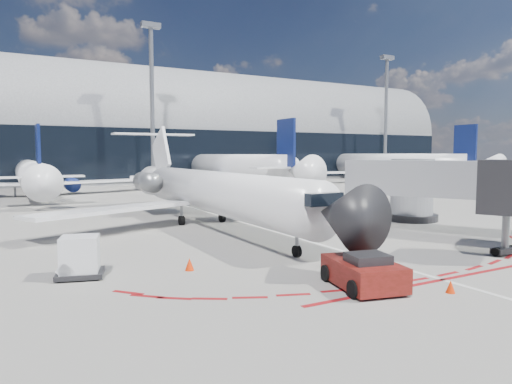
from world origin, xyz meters
TOP-DOWN VIEW (x-y plane):
  - ground at (0.00, 0.00)m, footprint 260.00×260.00m
  - apron_centerline at (0.00, 2.00)m, footprint 0.25×40.00m
  - apron_stop_bar at (0.00, -11.50)m, footprint 14.00×0.25m
  - terminal_building at (0.00, 64.97)m, footprint 150.00×24.15m
  - jet_bridge at (9.79, -3.01)m, footprint 10.03×15.20m
  - light_mast_centre at (5.00, 48.00)m, footprint 0.70×0.70m
  - light_mast_east at (55.00, 48.00)m, footprint 0.70×0.70m
  - regional_jet at (-2.97, 6.05)m, footprint 24.92×30.73m
  - pushback_tug at (-3.61, -10.74)m, footprint 2.89×5.48m
  - uld_container at (-13.08, -3.93)m, footprint 2.21×2.01m
  - safety_cone_left at (-8.64, -5.04)m, footprint 0.41×0.41m
  - safety_cone_right at (-1.23, -12.85)m, footprint 0.35×0.35m
  - bg_airliner_1 at (-12.84, 39.10)m, footprint 31.16×32.99m
  - bg_airliner_2 at (15.36, 40.53)m, footprint 36.96×39.13m
  - bg_airliner_3 at (48.02, 39.61)m, footprint 37.70×39.92m

SIDE VIEW (x-z plane):
  - ground at x=0.00m, z-range 0.00..0.00m
  - apron_centerline at x=0.00m, z-range 0.00..0.01m
  - apron_stop_bar at x=0.00m, z-range 0.00..0.01m
  - safety_cone_right at x=-1.23m, z-range 0.00..0.48m
  - safety_cone_left at x=-8.64m, z-range 0.00..0.56m
  - pushback_tug at x=-3.61m, z-range -0.08..1.31m
  - uld_container at x=-13.08m, z-range -0.01..1.75m
  - regional_jet at x=-2.97m, z-range -1.28..6.42m
  - jet_bridge at x=9.79m, z-range 0.56..5.46m
  - bg_airliner_1 at x=-12.84m, z-range 0.00..10.08m
  - bg_airliner_2 at x=15.36m, z-range 0.00..11.96m
  - bg_airliner_3 at x=48.02m, z-range 0.00..12.20m
  - terminal_building at x=0.00m, z-range -3.48..20.52m
  - light_mast_centre at x=5.00m, z-range 0.00..25.00m
  - light_mast_east at x=55.00m, z-range 0.00..25.00m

